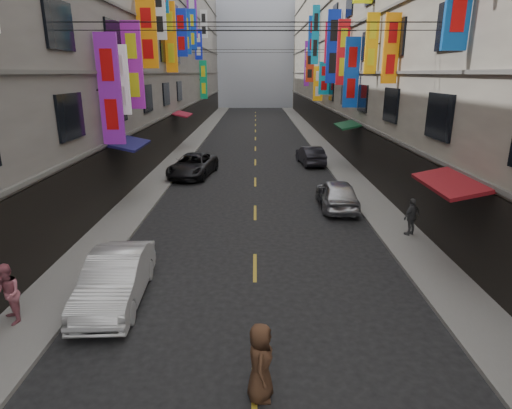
{
  "coord_description": "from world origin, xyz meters",
  "views": [
    {
      "loc": [
        0.03,
        4.65,
        6.37
      ],
      "look_at": [
        0.03,
        13.69,
        3.58
      ],
      "focal_mm": 30.0,
      "sensor_mm": 36.0,
      "label": 1
    }
  ],
  "objects_px": {
    "scooter_far_right": "(321,197)",
    "car_right_mid": "(337,194)",
    "car_right_far": "(310,155)",
    "car_left_far": "(193,165)",
    "pedestrian_lfar": "(7,294)",
    "pedestrian_rfar": "(412,217)",
    "pedestrian_crossing": "(260,362)",
    "car_left_mid": "(116,279)"
  },
  "relations": [
    {
      "from": "scooter_far_right",
      "to": "car_right_far",
      "type": "xyz_separation_m",
      "value": [
        0.69,
        10.14,
        0.23
      ]
    },
    {
      "from": "car_left_far",
      "to": "car_right_mid",
      "type": "bearing_deg",
      "value": -31.84
    },
    {
      "from": "scooter_far_right",
      "to": "car_left_mid",
      "type": "relative_size",
      "value": 0.41
    },
    {
      "from": "scooter_far_right",
      "to": "pedestrian_lfar",
      "type": "bearing_deg",
      "value": 49.03
    },
    {
      "from": "scooter_far_right",
      "to": "pedestrian_crossing",
      "type": "bearing_deg",
      "value": 77.69
    },
    {
      "from": "car_right_mid",
      "to": "pedestrian_rfar",
      "type": "relative_size",
      "value": 2.78
    },
    {
      "from": "scooter_far_right",
      "to": "car_right_mid",
      "type": "height_order",
      "value": "car_right_mid"
    },
    {
      "from": "car_left_far",
      "to": "pedestrian_lfar",
      "type": "relative_size",
      "value": 3.11
    },
    {
      "from": "car_left_far",
      "to": "pedestrian_lfar",
      "type": "bearing_deg",
      "value": -89.19
    },
    {
      "from": "car_right_mid",
      "to": "pedestrian_lfar",
      "type": "xyz_separation_m",
      "value": [
        -10.36,
        -10.28,
        0.21
      ]
    },
    {
      "from": "car_right_far",
      "to": "pedestrian_rfar",
      "type": "bearing_deg",
      "value": 92.7
    },
    {
      "from": "car_right_far",
      "to": "pedestrian_rfar",
      "type": "relative_size",
      "value": 2.66
    },
    {
      "from": "car_left_mid",
      "to": "pedestrian_rfar",
      "type": "xyz_separation_m",
      "value": [
        10.25,
        5.04,
        0.17
      ]
    },
    {
      "from": "scooter_far_right",
      "to": "pedestrian_lfar",
      "type": "height_order",
      "value": "pedestrian_lfar"
    },
    {
      "from": "pedestrian_rfar",
      "to": "scooter_far_right",
      "type": "bearing_deg",
      "value": -90.39
    },
    {
      "from": "car_left_mid",
      "to": "pedestrian_lfar",
      "type": "height_order",
      "value": "pedestrian_lfar"
    },
    {
      "from": "car_left_mid",
      "to": "pedestrian_rfar",
      "type": "bearing_deg",
      "value": 23.24
    },
    {
      "from": "car_right_mid",
      "to": "car_right_far",
      "type": "relative_size",
      "value": 1.04
    },
    {
      "from": "pedestrian_lfar",
      "to": "car_right_far",
      "type": "bearing_deg",
      "value": 114.73
    },
    {
      "from": "scooter_far_right",
      "to": "pedestrian_lfar",
      "type": "distance_m",
      "value": 14.41
    },
    {
      "from": "car_right_mid",
      "to": "pedestrian_crossing",
      "type": "height_order",
      "value": "pedestrian_crossing"
    },
    {
      "from": "car_left_far",
      "to": "pedestrian_crossing",
      "type": "distance_m",
      "value": 20.12
    },
    {
      "from": "car_left_mid",
      "to": "pedestrian_crossing",
      "type": "xyz_separation_m",
      "value": [
        4.12,
        -3.87,
        0.13
      ]
    },
    {
      "from": "car_right_far",
      "to": "pedestrian_crossing",
      "type": "height_order",
      "value": "pedestrian_crossing"
    },
    {
      "from": "car_left_far",
      "to": "pedestrian_crossing",
      "type": "relative_size",
      "value": 3.0
    },
    {
      "from": "pedestrian_lfar",
      "to": "pedestrian_crossing",
      "type": "xyz_separation_m",
      "value": [
        6.48,
        -2.58,
        -0.09
      ]
    },
    {
      "from": "pedestrian_crossing",
      "to": "car_left_mid",
      "type": "bearing_deg",
      "value": 48.35
    },
    {
      "from": "car_left_mid",
      "to": "car_right_far",
      "type": "xyz_separation_m",
      "value": [
        8.0,
        19.51,
        -0.05
      ]
    },
    {
      "from": "car_left_far",
      "to": "pedestrian_lfar",
      "type": "distance_m",
      "value": 17.28
    },
    {
      "from": "car_right_far",
      "to": "car_left_far",
      "type": "bearing_deg",
      "value": 18.62
    },
    {
      "from": "pedestrian_rfar",
      "to": "pedestrian_crossing",
      "type": "bearing_deg",
      "value": 20.89
    },
    {
      "from": "car_left_mid",
      "to": "pedestrian_rfar",
      "type": "distance_m",
      "value": 11.43
    },
    {
      "from": "scooter_far_right",
      "to": "pedestrian_crossing",
      "type": "xyz_separation_m",
      "value": [
        -3.19,
        -13.25,
        0.4
      ]
    },
    {
      "from": "scooter_far_right",
      "to": "car_left_far",
      "type": "height_order",
      "value": "car_left_far"
    },
    {
      "from": "pedestrian_rfar",
      "to": "pedestrian_crossing",
      "type": "relative_size",
      "value": 0.91
    },
    {
      "from": "car_right_far",
      "to": "pedestrian_rfar",
      "type": "height_order",
      "value": "pedestrian_rfar"
    },
    {
      "from": "scooter_far_right",
      "to": "car_left_far",
      "type": "relative_size",
      "value": 0.36
    },
    {
      "from": "car_left_mid",
      "to": "car_right_mid",
      "type": "bearing_deg",
      "value": 45.38
    },
    {
      "from": "scooter_far_right",
      "to": "car_right_mid",
      "type": "distance_m",
      "value": 0.84
    },
    {
      "from": "scooter_far_right",
      "to": "pedestrian_crossing",
      "type": "relative_size",
      "value": 1.07
    },
    {
      "from": "car_right_far",
      "to": "pedestrian_crossing",
      "type": "xyz_separation_m",
      "value": [
        -3.88,
        -23.39,
        0.17
      ]
    },
    {
      "from": "car_right_far",
      "to": "pedestrian_lfar",
      "type": "xyz_separation_m",
      "value": [
        -10.36,
        -20.81,
        0.27
      ]
    }
  ]
}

